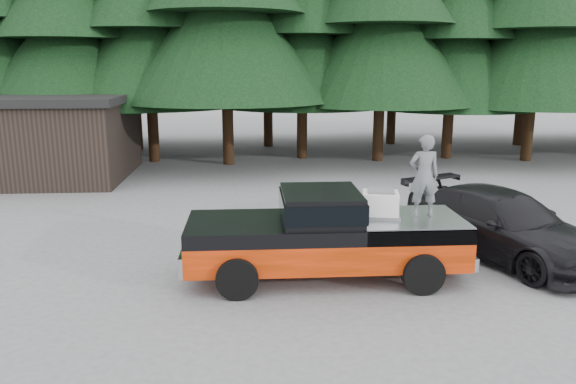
{
  "coord_description": "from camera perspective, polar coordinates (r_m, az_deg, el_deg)",
  "views": [
    {
      "loc": [
        -0.03,
        -10.9,
        4.53
      ],
      "look_at": [
        0.72,
        0.0,
        2.0
      ],
      "focal_mm": 35.0,
      "sensor_mm": 36.0,
      "label": 1
    }
  ],
  "objects": [
    {
      "name": "ground",
      "position": [
        11.8,
        -3.54,
        -9.58
      ],
      "size": [
        120.0,
        120.0,
        0.0
      ],
      "primitive_type": "plane",
      "color": "#515153",
      "rests_on": "ground"
    },
    {
      "name": "pickup_truck",
      "position": [
        12.05,
        3.76,
        -5.71
      ],
      "size": [
        6.0,
        2.04,
        1.33
      ],
      "primitive_type": null,
      "color": "red",
      "rests_on": "ground"
    },
    {
      "name": "truck_cab",
      "position": [
        11.77,
        3.34,
        -1.29
      ],
      "size": [
        1.66,
        1.9,
        0.59
      ],
      "primitive_type": "cube",
      "color": "black",
      "rests_on": "pickup_truck"
    },
    {
      "name": "air_compressor",
      "position": [
        12.06,
        9.37,
        -1.29
      ],
      "size": [
        0.85,
        0.75,
        0.51
      ],
      "primitive_type": "cube",
      "rotation": [
        0.0,
        0.0,
        -0.2
      ],
      "color": "silver",
      "rests_on": "pickup_truck"
    },
    {
      "name": "man_on_bed",
      "position": [
        12.14,
        13.65,
        1.61
      ],
      "size": [
        0.64,
        0.43,
        1.75
      ],
      "primitive_type": "imported",
      "rotation": [
        0.0,
        0.0,
        3.13
      ],
      "color": "#515558",
      "rests_on": "pickup_truck"
    },
    {
      "name": "parked_car",
      "position": [
        14.29,
        20.88,
        -3.07
      ],
      "size": [
        4.18,
        5.78,
        1.56
      ],
      "primitive_type": "imported",
      "rotation": [
        0.0,
        0.0,
        0.42
      ],
      "color": "black",
      "rests_on": "ground"
    },
    {
      "name": "utility_building",
      "position": [
        24.76,
        -25.26,
        5.15
      ],
      "size": [
        8.4,
        6.4,
        3.3
      ],
      "color": "black",
      "rests_on": "ground"
    }
  ]
}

